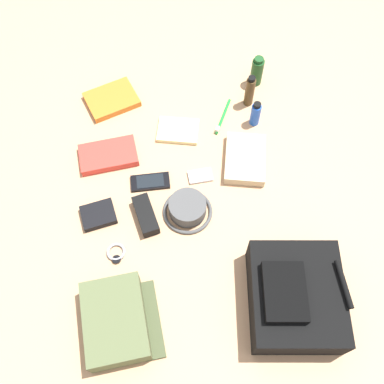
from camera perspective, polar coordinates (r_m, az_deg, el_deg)
The scene contains 17 objects.
ground_plane at distance 1.53m, azimuth -0.00°, elevation -0.92°, with size 2.64×2.02×0.02m, color tan.
backpack at distance 1.36m, azimuth 13.13°, elevation -12.98°, with size 0.34×0.30×0.15m.
toiletry_pouch at distance 1.35m, azimuth -9.65°, elevation -16.09°, with size 0.25×0.23×0.09m.
bucket_hat at distance 1.47m, azimuth -0.58°, elevation -2.17°, with size 0.17×0.17×0.06m.
shampoo_bottle at distance 1.79m, azimuth 8.37°, elevation 15.15°, with size 0.05×0.05×0.13m.
cologne_bottle at distance 1.71m, azimuth 7.45°, elevation 12.77°, with size 0.03×0.03×0.14m.
deodorant_spray at distance 1.67m, azimuth 8.19°, elevation 9.94°, with size 0.04×0.04×0.11m.
paperback_novel at distance 1.77m, azimuth -10.30°, elevation 11.62°, with size 0.20×0.22×0.03m.
travel_guidebook at distance 1.62m, azimuth -10.72°, elevation 4.66°, with size 0.14×0.21×0.03m.
cell_phone at distance 1.55m, azimuth -5.40°, elevation 1.31°, with size 0.06×0.14×0.01m.
media_player at distance 1.55m, azimuth 1.06°, elevation 2.08°, with size 0.06×0.09×0.01m.
wristwatch at distance 1.45m, azimuth -9.76°, elevation -7.74°, with size 0.07×0.06×0.01m.
toothbrush at distance 1.70m, azimuth 3.94°, elevation 9.48°, with size 0.16×0.09×0.02m.
wallet at distance 1.51m, azimuth -11.97°, elevation -2.90°, with size 0.09×0.11×0.02m, color black.
notepad at distance 1.66m, azimuth -1.81°, elevation 7.94°, with size 0.11×0.15×0.02m, color beige.
folded_towel at distance 1.59m, azimuth 6.86°, elevation 4.26°, with size 0.20×0.14×0.04m, color #C6B289.
sunglasses_case at distance 1.47m, azimuth -5.99°, elevation -2.99°, with size 0.14×0.06×0.04m, color black.
Camera 1 is at (0.70, -0.10, 1.35)m, focal length 41.37 mm.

